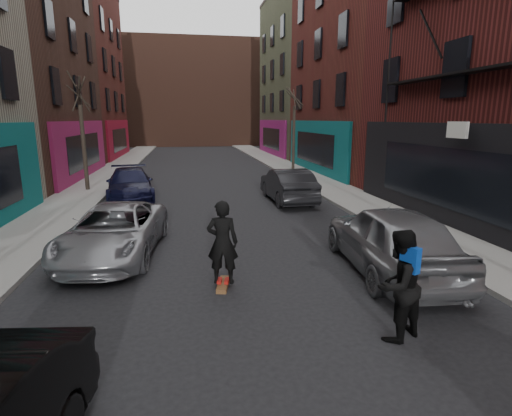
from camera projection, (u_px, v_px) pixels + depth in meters
name	position (u px, v px, depth m)	size (l,w,h in m)	color
sidewalk_left	(122.00, 165.00, 31.81)	(2.50, 84.00, 0.13)	gray
sidewalk_right	(275.00, 162.00, 33.92)	(2.50, 84.00, 0.13)	gray
buildings_right	(479.00, 29.00, 19.96)	(12.00, 56.00, 16.00)	#49261F
building_far	(192.00, 94.00, 56.34)	(40.00, 10.00, 14.00)	#47281E
tree_left_far	(82.00, 124.00, 19.56)	(2.00, 2.00, 6.50)	black
tree_right_far	(294.00, 120.00, 27.39)	(2.00, 2.00, 6.80)	black
parked_left_far	(114.00, 231.00, 10.73)	(2.25, 4.87, 1.35)	gray
parked_left_end	(130.00, 184.00, 18.22)	(1.98, 4.87, 1.41)	black
parked_right_far	(391.00, 238.00, 9.54)	(1.98, 4.91, 1.67)	gray
parked_right_end	(288.00, 185.00, 17.76)	(1.58, 4.52, 1.49)	black
skateboard	(223.00, 284.00, 8.82)	(0.22, 0.80, 0.10)	brown
skateboarder	(222.00, 242.00, 8.61)	(0.68, 0.44, 1.85)	black
pedestrian	(398.00, 285.00, 6.57)	(1.14, 1.04, 1.90)	black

